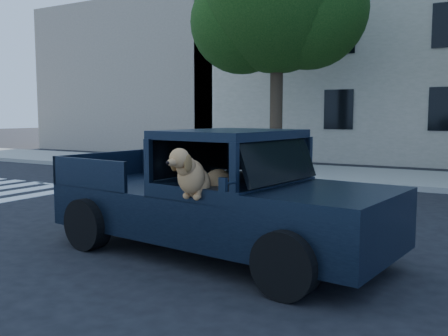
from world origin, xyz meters
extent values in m
plane|color=black|center=(0.00, 0.00, 0.00)|extent=(120.00, 120.00, 0.00)
cube|color=gray|center=(0.00, 9.20, 0.07)|extent=(60.00, 4.00, 0.15)
cylinder|color=#332619|center=(-4.00, 9.60, 2.20)|extent=(0.44, 0.44, 4.40)
sphere|color=black|center=(-5.20, 9.30, 5.20)|extent=(3.60, 3.60, 3.60)
sphere|color=black|center=(-3.00, 9.90, 5.50)|extent=(4.00, 4.00, 4.00)
cube|color=tan|center=(-15.00, 16.50, 4.00)|extent=(12.00, 6.00, 8.00)
cube|color=black|center=(-0.42, -0.36, 0.60)|extent=(5.17, 2.47, 0.63)
cube|color=black|center=(1.35, -0.56, 1.00)|extent=(1.65, 2.07, 0.15)
cube|color=black|center=(-0.18, -0.39, 1.73)|extent=(1.68, 2.00, 0.12)
cube|color=black|center=(0.59, -0.47, 1.39)|extent=(0.43, 1.67, 0.54)
cube|color=black|center=(-0.04, -0.84, 0.79)|extent=(0.58, 0.58, 0.36)
cube|color=black|center=(0.45, -1.66, 1.23)|extent=(0.10, 0.06, 0.15)
camera|label=1|loc=(3.20, -6.37, 2.00)|focal=40.00mm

